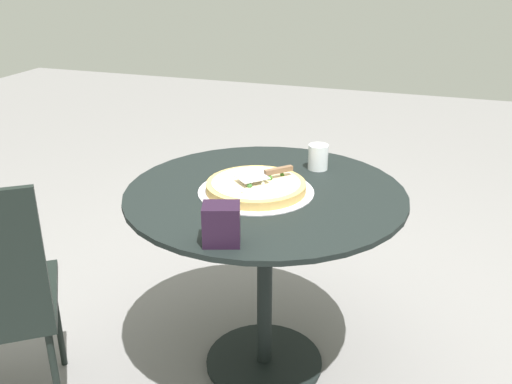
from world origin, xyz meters
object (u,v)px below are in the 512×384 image
Objects in this scene: drinking_cup at (318,157)px; patio_table at (265,232)px; pizza_on_tray at (256,187)px; pizza_server at (266,174)px; napkin_dispenser at (222,224)px.

patio_table is at bearing -24.51° from drinking_cup.
pizza_on_tray is at bearing -27.61° from drinking_cup.
napkin_dispenser reaches higher than pizza_server.
pizza_server is (-0.03, 0.03, 0.04)m from pizza_on_tray.
napkin_dispenser is at bearing 4.31° from pizza_on_tray.
pizza_on_tray is 0.39m from napkin_dispenser.
patio_table is 0.37m from drinking_cup.
pizza_on_tray is 4.20× the size of drinking_cup.
pizza_on_tray is 0.06m from pizza_server.
pizza_server is (-0.01, -0.00, 0.22)m from patio_table.
patio_table is 0.47m from napkin_dispenser.
pizza_server is 1.93× the size of drinking_cup.
napkin_dispenser is at bearing 0.20° from patio_table.
napkin_dispenser is (0.68, -0.12, 0.01)m from drinking_cup.
drinking_cup is at bearing 155.49° from patio_table.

